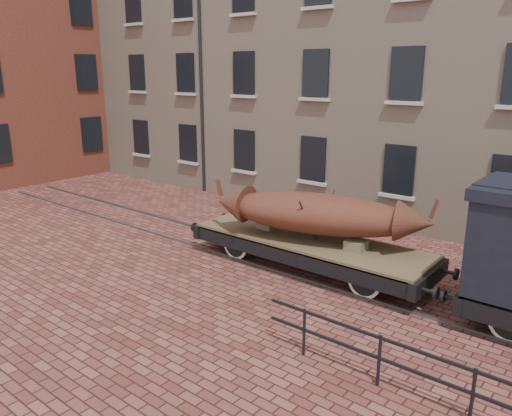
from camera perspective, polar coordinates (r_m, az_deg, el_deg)
The scene contains 4 objects.
ground at distance 14.77m, azimuth 4.00°, elevation -6.40°, with size 90.00×90.00×0.00m, color #542623.
rail_track at distance 14.76m, azimuth 4.00°, elevation -6.29°, with size 30.00×1.52×0.06m.
flatcar_wagon at distance 14.20m, azimuth 6.02°, elevation -4.18°, with size 7.84×2.13×1.18m.
iron_boat at distance 13.78m, azimuth 7.01°, elevation -0.58°, with size 6.15×3.16×1.50m.
Camera 1 is at (7.84, -11.26, 5.48)m, focal length 35.00 mm.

